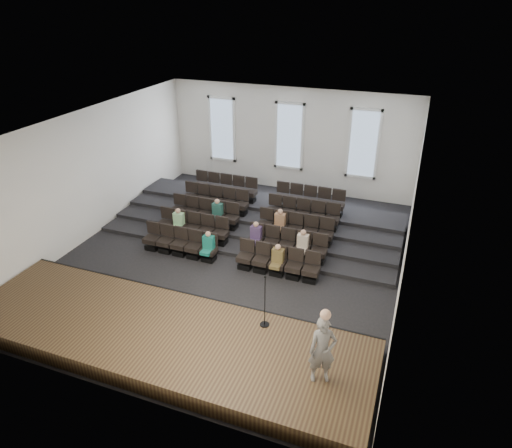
{
  "coord_description": "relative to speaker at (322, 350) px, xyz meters",
  "views": [
    {
      "loc": [
        5.94,
        -13.47,
        8.9
      ],
      "look_at": [
        0.72,
        0.5,
        1.24
      ],
      "focal_mm": 32.0,
      "sensor_mm": 36.0,
      "label": 1
    }
  ],
  "objects": [
    {
      "name": "ground",
      "position": [
        -4.55,
        5.31,
        -1.39
      ],
      "size": [
        14.0,
        14.0,
        0.0
      ],
      "primitive_type": "plane",
      "color": "black",
      "rests_on": "ground"
    },
    {
      "name": "ceiling",
      "position": [
        -4.55,
        5.31,
        3.62
      ],
      "size": [
        12.0,
        14.0,
        0.02
      ],
      "primitive_type": "cube",
      "color": "white",
      "rests_on": "ground"
    },
    {
      "name": "stage_lip",
      "position": [
        -4.55,
        1.98,
        -1.14
      ],
      "size": [
        11.8,
        0.06,
        0.52
      ],
      "primitive_type": "cube",
      "color": "black",
      "rests_on": "ground"
    },
    {
      "name": "risers",
      "position": [
        -4.55,
        8.48,
        -1.2
      ],
      "size": [
        11.8,
        4.8,
        0.6
      ],
      "color": "black",
      "rests_on": "ground"
    },
    {
      "name": "stage",
      "position": [
        -4.55,
        0.21,
        -1.14
      ],
      "size": [
        11.8,
        3.6,
        0.5
      ],
      "primitive_type": "cube",
      "color": "#4B3920",
      "rests_on": "ground"
    },
    {
      "name": "wall_front",
      "position": [
        -4.55,
        -1.71,
        1.11
      ],
      "size": [
        12.0,
        0.04,
        5.0
      ],
      "primitive_type": "cube",
      "color": "white",
      "rests_on": "ground"
    },
    {
      "name": "audience",
      "position": [
        -4.28,
        5.76,
        -0.56
      ],
      "size": [
        5.45,
        2.64,
        1.1
      ],
      "color": "#177666",
      "rests_on": "seating_rows"
    },
    {
      "name": "mic_stand",
      "position": [
        -1.93,
        1.41,
        -0.4
      ],
      "size": [
        0.28,
        0.28,
        1.65
      ],
      "color": "black",
      "rests_on": "stage"
    },
    {
      "name": "wall_left",
      "position": [
        -10.57,
        5.31,
        1.11
      ],
      "size": [
        0.04,
        14.0,
        5.0
      ],
      "primitive_type": "cube",
      "color": "white",
      "rests_on": "ground"
    },
    {
      "name": "speaker",
      "position": [
        0.0,
        0.0,
        0.0
      ],
      "size": [
        0.77,
        0.65,
        1.79
      ],
      "primitive_type": "imported",
      "rotation": [
        0.0,
        0.0,
        0.41
      ],
      "color": "slate",
      "rests_on": "stage"
    },
    {
      "name": "windows",
      "position": [
        -4.55,
        12.26,
        1.31
      ],
      "size": [
        8.44,
        0.1,
        3.24
      ],
      "color": "white",
      "rests_on": "wall_back"
    },
    {
      "name": "seating_rows",
      "position": [
        -4.55,
        6.85,
        -0.71
      ],
      "size": [
        6.8,
        4.7,
        1.67
      ],
      "color": "black",
      "rests_on": "ground"
    },
    {
      "name": "wall_right",
      "position": [
        1.47,
        5.31,
        1.11
      ],
      "size": [
        0.04,
        14.0,
        5.0
      ],
      "primitive_type": "cube",
      "color": "white",
      "rests_on": "ground"
    },
    {
      "name": "wall_back",
      "position": [
        -4.55,
        12.33,
        1.11
      ],
      "size": [
        12.0,
        0.04,
        5.0
      ],
      "primitive_type": "cube",
      "color": "white",
      "rests_on": "ground"
    }
  ]
}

